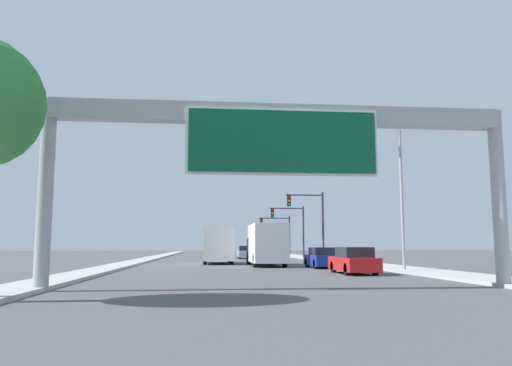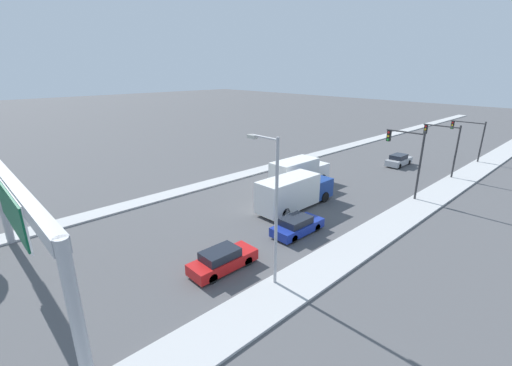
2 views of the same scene
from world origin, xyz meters
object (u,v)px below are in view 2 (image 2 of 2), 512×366
car_far_left (399,160)px  car_mid_right (297,226)px  street_lamp_right (273,202)px  truck_box_secondary (294,192)px  traffic_light_near_intersection (410,154)px  sign_gantry (17,208)px  traffic_light_mid_block (445,142)px  traffic_light_far_intersection (471,134)px  truck_box_primary (299,173)px  car_far_right (222,260)px

car_far_left → car_mid_right: size_ratio=0.99×
street_lamp_right → car_far_left: bearing=102.1°
truck_box_secondary → traffic_light_near_intersection: size_ratio=1.26×
sign_gantry → truck_box_secondary: 20.47m
car_mid_right → street_lamp_right: size_ratio=0.50×
traffic_light_mid_block → street_lamp_right: street_lamp_right is taller
car_mid_right → truck_box_secondary: 5.14m
traffic_light_mid_block → street_lamp_right: bearing=-87.8°
car_mid_right → traffic_light_far_intersection: traffic_light_far_intersection is taller
sign_gantry → truck_box_primary: (-1.75, 24.90, -3.70)m
sign_gantry → car_mid_right: sign_gantry is taller
traffic_light_near_intersection → street_lamp_right: bearing=-87.3°
truck_box_secondary → traffic_light_mid_block: size_ratio=1.37×
traffic_light_near_intersection → truck_box_primary: bearing=-150.5°
traffic_light_far_intersection → truck_box_secondary: bearing=-100.0°
sign_gantry → street_lamp_right: size_ratio=1.92×
traffic_light_mid_block → traffic_light_far_intersection: 10.01m
sign_gantry → street_lamp_right: street_lamp_right is taller
truck_box_primary → traffic_light_far_intersection: (8.81, 25.19, 2.19)m
traffic_light_far_intersection → traffic_light_mid_block: bearing=-89.1°
car_mid_right → sign_gantry: bearing=-107.7°
car_far_right → traffic_light_far_intersection: bearing=87.5°
car_far_right → car_far_left: bearing=96.3°
traffic_light_mid_block → sign_gantry: bearing=-100.2°
car_far_left → traffic_light_mid_block: size_ratio=0.72×
car_far_right → sign_gantry: bearing=-119.8°
car_mid_right → traffic_light_mid_block: bearing=85.2°
car_mid_right → car_far_left: bearing=98.1°
traffic_light_near_intersection → traffic_light_far_intersection: size_ratio=1.21×
truck_box_primary → car_far_right: bearing=-66.0°
truck_box_secondary → street_lamp_right: bearing=-55.6°
street_lamp_right → traffic_light_far_intersection: bearing=91.8°
traffic_light_mid_block → truck_box_primary: bearing=-120.6°
traffic_light_mid_block → traffic_light_far_intersection: bearing=90.9°
car_far_right → traffic_light_near_intersection: bearing=84.1°
truck_box_secondary → traffic_light_far_intersection: bearing=80.0°
truck_box_primary → car_mid_right: bearing=-50.5°
car_far_left → truck_box_primary: (-3.50, -16.13, 0.87)m
car_far_right → truck_box_primary: size_ratio=0.61×
car_far_right → traffic_light_far_intersection: 41.08m
sign_gantry → truck_box_secondary: (1.75, 20.06, -3.70)m
traffic_light_near_intersection → street_lamp_right: street_lamp_right is taller
truck_box_secondary → traffic_light_far_intersection: size_ratio=1.53×
sign_gantry → car_far_left: sign_gantry is taller
sign_gantry → traffic_light_mid_block: 40.75m
sign_gantry → car_far_right: bearing=60.2°
sign_gantry → truck_box_primary: 25.23m
car_mid_right → street_lamp_right: street_lamp_right is taller
traffic_light_near_intersection → traffic_light_mid_block: 10.01m
truck_box_primary → car_far_left: bearing=77.8°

